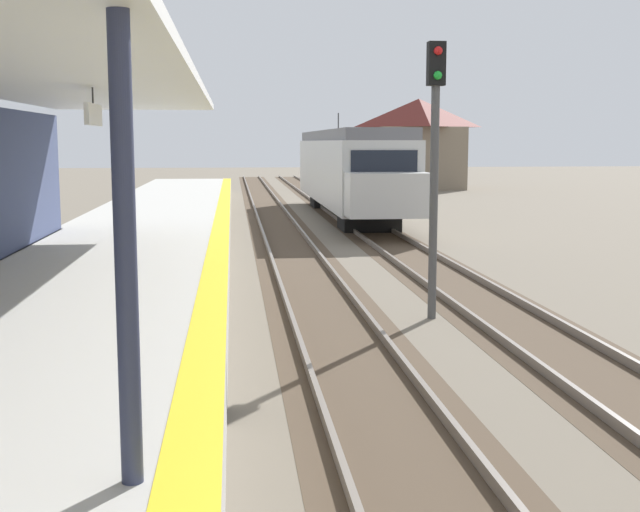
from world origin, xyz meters
TOP-DOWN VIEW (x-y plane):
  - station_platform at (-2.50, 16.00)m, footprint 5.00×80.00m
  - track_pair_nearest_platform at (1.90, 20.00)m, footprint 2.34×120.00m
  - track_pair_middle at (5.30, 20.00)m, footprint 2.34×120.00m
  - approaching_train at (5.30, 36.21)m, footprint 2.93×19.60m
  - rail_signal_post at (3.89, 14.51)m, footprint 0.32×0.34m
  - distant_trackside_house at (13.38, 58.49)m, footprint 6.60×5.28m

SIDE VIEW (x-z plane):
  - track_pair_nearest_platform at x=1.90m, z-range -0.03..0.13m
  - track_pair_middle at x=5.30m, z-range -0.03..0.13m
  - station_platform at x=-2.50m, z-range 0.00..0.90m
  - approaching_train at x=5.30m, z-range -0.20..4.56m
  - rail_signal_post at x=3.89m, z-range 0.59..5.79m
  - distant_trackside_house at x=13.38m, z-range 0.14..6.54m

